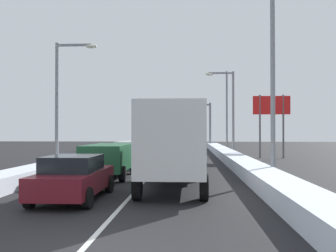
{
  "coord_description": "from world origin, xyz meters",
  "views": [
    {
      "loc": [
        2.12,
        -6.91,
        2.34
      ],
      "look_at": [
        0.13,
        27.54,
        2.82
      ],
      "focal_mm": 40.32,
      "sensor_mm": 36.0,
      "label": 1
    }
  ],
  "objects": [
    {
      "name": "sedan_black_right_lane_second",
      "position": [
        1.64,
        15.74,
        0.76
      ],
      "size": [
        2.0,
        4.5,
        1.51
      ],
      "color": "black",
      "rests_on": "ground"
    },
    {
      "name": "suv_green_center_lane_second",
      "position": [
        -1.94,
        12.0,
        1.02
      ],
      "size": [
        2.16,
        4.9,
        1.67
      ],
      "color": "#1E5633",
      "rests_on": "ground"
    },
    {
      "name": "street_lamp_left_mid",
      "position": [
        -5.88,
        16.37,
        4.76
      ],
      "size": [
        2.66,
        0.36,
        7.92
      ],
      "color": "gray",
      "rests_on": "ground"
    },
    {
      "name": "snow_bank_right_shoulder",
      "position": [
        5.3,
        22.27,
        0.34
      ],
      "size": [
        1.42,
        49.0,
        0.67
      ],
      "primitive_type": "cube",
      "color": "silver",
      "rests_on": "ground"
    },
    {
      "name": "street_lamp_right_near",
      "position": [
        5.73,
        11.14,
        5.56
      ],
      "size": [
        2.66,
        0.36,
        9.46
      ],
      "color": "gray",
      "rests_on": "ground"
    },
    {
      "name": "sedan_white_right_lane_fourth",
      "position": [
        1.64,
        27.72,
        0.76
      ],
      "size": [
        2.0,
        4.5,
        1.51
      ],
      "color": "silver",
      "rests_on": "ground"
    },
    {
      "name": "sedan_red_center_lane_fourth",
      "position": [
        -1.82,
        24.81,
        0.76
      ],
      "size": [
        2.0,
        4.5,
        1.51
      ],
      "color": "maroon",
      "rests_on": "ground"
    },
    {
      "name": "street_lamp_right_mid",
      "position": [
        5.86,
        28.96,
        4.8
      ],
      "size": [
        2.66,
        0.36,
        8.0
      ],
      "color": "gray",
      "rests_on": "ground"
    },
    {
      "name": "sedan_maroon_center_lane_nearest",
      "position": [
        -1.84,
        5.78,
        0.76
      ],
      "size": [
        2.0,
        4.5,
        1.51
      ],
      "color": "maroon",
      "rests_on": "ground"
    },
    {
      "name": "sedan_charcoal_right_lane_third",
      "position": [
        1.78,
        21.58,
        0.76
      ],
      "size": [
        2.0,
        4.5,
        1.51
      ],
      "color": "#38383D",
      "rests_on": "ground"
    },
    {
      "name": "traffic_light_gantry",
      "position": [
        1.18,
        44.54,
        4.72
      ],
      "size": [
        10.6,
        0.47,
        6.2
      ],
      "color": "slate",
      "rests_on": "ground"
    },
    {
      "name": "street_lamp_right_far",
      "position": [
        6.18,
        37.87,
        5.54
      ],
      "size": [
        2.66,
        0.36,
        9.42
      ],
      "color": "gray",
      "rests_on": "ground"
    },
    {
      "name": "roadside_sign_right",
      "position": [
        9.21,
        26.18,
        4.02
      ],
      "size": [
        3.2,
        0.16,
        5.5
      ],
      "color": "#59595B",
      "rests_on": "ground"
    },
    {
      "name": "lane_stripe_between_right_lane_and_center_lane",
      "position": [
        -0.0,
        22.27,
        0.0
      ],
      "size": [
        0.14,
        49.0,
        0.01
      ],
      "primitive_type": "cube",
      "color": "silver",
      "rests_on": "ground"
    },
    {
      "name": "snow_bank_left_shoulder",
      "position": [
        -5.3,
        22.27,
        0.32
      ],
      "size": [
        1.53,
        49.0,
        0.65
      ],
      "primitive_type": "cube",
      "color": "silver",
      "rests_on": "ground"
    },
    {
      "name": "suv_silver_center_lane_third",
      "position": [
        -1.56,
        18.21,
        1.02
      ],
      "size": [
        2.16,
        4.9,
        1.67
      ],
      "color": "#B7BABF",
      "rests_on": "ground"
    },
    {
      "name": "ground_plane",
      "position": [
        0.0,
        17.82,
        0.0
      ],
      "size": [
        120.0,
        120.0,
        0.0
      ],
      "primitive_type": "plane",
      "color": "black"
    },
    {
      "name": "box_truck_right_lane_nearest",
      "position": [
        1.47,
        8.2,
        1.9
      ],
      "size": [
        2.53,
        7.2,
        3.36
      ],
      "color": "slate",
      "rests_on": "ground"
    }
  ]
}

